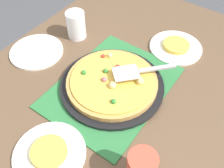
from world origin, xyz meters
The scene contains 12 objects.
dining_table centered at (0.00, 0.00, 0.64)m, with size 1.40×1.00×0.75m.
placemat centered at (0.00, 0.00, 0.75)m, with size 0.48×0.36×0.01m, color #2D753D.
pizza_pan centered at (0.00, 0.00, 0.76)m, with size 0.38×0.38×0.01m, color black.
pizza centered at (0.00, 0.00, 0.78)m, with size 0.33×0.33×0.05m.
plate_near_left centered at (-0.33, 0.09, 0.76)m, with size 0.22×0.22×0.01m, color white.
plate_far_right centered at (0.32, 0.00, 0.76)m, with size 0.22×0.22×0.01m, color white.
plate_side centered at (0.03, -0.37, 0.76)m, with size 0.22×0.22×0.01m, color white.
served_slice_left centered at (-0.33, 0.09, 0.77)m, with size 0.11×0.11×0.02m, color #EAB747.
served_slice_right centered at (0.32, 0.00, 0.77)m, with size 0.11×0.11×0.02m, color #EAB747.
cup_near centered at (0.23, 0.26, 0.81)m, with size 0.08×0.08×0.12m, color #E04C38.
cup_far centered at (-0.16, -0.30, 0.81)m, with size 0.08×0.08×0.12m, color white.
pizza_server centered at (-0.07, 0.07, 0.82)m, with size 0.20×0.19×0.01m.
Camera 1 is at (0.50, 0.35, 1.47)m, focal length 41.04 mm.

